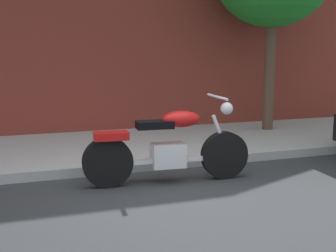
{
  "coord_description": "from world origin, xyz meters",
  "views": [
    {
      "loc": [
        -1.77,
        -4.81,
        1.74
      ],
      "look_at": [
        0.14,
        0.63,
        0.77
      ],
      "focal_mm": 47.69,
      "sensor_mm": 36.0,
      "label": 1
    }
  ],
  "objects": [
    {
      "name": "ground_plane",
      "position": [
        0.0,
        0.0,
        0.0
      ],
      "size": [
        60.0,
        60.0,
        0.0
      ],
      "primitive_type": "plane",
      "color": "#303335"
    },
    {
      "name": "sidewalk",
      "position": [
        0.0,
        2.67,
        0.07
      ],
      "size": [
        22.06,
        2.85,
        0.14
      ],
      "primitive_type": "cube",
      "color": "#A9A9A9",
      "rests_on": "ground"
    },
    {
      "name": "motorcycle",
      "position": [
        0.13,
        0.63,
        0.46
      ],
      "size": [
        2.26,
        0.7,
        1.15
      ],
      "color": "black",
      "rests_on": "ground"
    }
  ]
}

